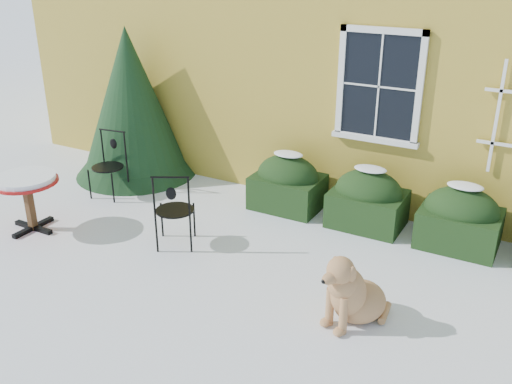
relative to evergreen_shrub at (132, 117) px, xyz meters
The scene contains 7 objects.
ground 4.33m from the evergreen_shrub, 37.30° to the right, with size 80.00×80.00×0.00m, color white.
hedge_row 5.04m from the evergreen_shrub, ahead, with size 4.95×0.80×0.91m.
evergreen_shrub is the anchor object (origin of this frame).
bistro_table 2.53m from the evergreen_shrub, 86.35° to the right, with size 0.90×0.90×0.83m.
patio_chair_near 2.99m from the evergreen_shrub, 39.58° to the right, with size 0.66×0.66×1.09m.
patio_chair_far 1.13m from the evergreen_shrub, 73.90° to the right, with size 0.54×0.53×1.07m.
dog 5.55m from the evergreen_shrub, 25.42° to the right, with size 0.76×0.95×0.89m.
Camera 1 is at (3.26, -4.85, 3.78)m, focal length 40.00 mm.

